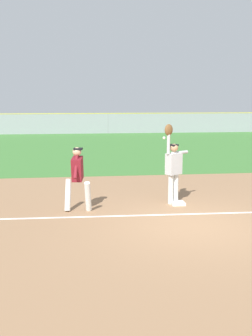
% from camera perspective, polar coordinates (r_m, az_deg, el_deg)
% --- Properties ---
extents(ground_plane, '(79.95, 79.95, 0.00)m').
position_cam_1_polar(ground_plane, '(10.11, 9.18, -7.78)').
color(ground_plane, '#936D4C').
extents(outfield_grass, '(53.08, 19.44, 0.01)m').
position_cam_1_polar(outfield_grass, '(25.84, -0.80, 2.95)').
color(outfield_grass, '#3D7533').
rests_on(outfield_grass, ground_plane).
extents(chalk_foul_line, '(12.00, 0.40, 0.01)m').
position_cam_1_polar(chalk_foul_line, '(10.82, -12.87, -6.71)').
color(chalk_foul_line, white).
rests_on(chalk_foul_line, ground_plane).
extents(first_base, '(0.39, 0.39, 0.08)m').
position_cam_1_polar(first_base, '(11.96, 7.08, -4.79)').
color(first_base, white).
rests_on(first_base, ground_plane).
extents(fielder, '(0.82, 0.56, 2.28)m').
position_cam_1_polar(fielder, '(11.87, 6.47, 0.43)').
color(fielder, silver).
rests_on(fielder, ground_plane).
extents(runner, '(0.74, 0.84, 1.72)m').
position_cam_1_polar(runner, '(11.06, -6.65, -0.90)').
color(runner, white).
rests_on(runner, ground_plane).
extents(baseball, '(0.07, 0.07, 0.07)m').
position_cam_1_polar(baseball, '(11.47, 5.22, 4.13)').
color(baseball, white).
extents(outfield_fence, '(53.16, 0.08, 1.71)m').
position_cam_1_polar(outfield_fence, '(35.41, -2.49, 6.13)').
color(outfield_fence, '#93999E').
rests_on(outfield_fence, ground_plane).
extents(parked_car_tan, '(4.41, 2.14, 1.25)m').
position_cam_1_polar(parked_car_tan, '(39.21, -9.94, 6.06)').
color(parked_car_tan, tan).
rests_on(parked_car_tan, ground_plane).
extents(parked_car_blue, '(4.49, 2.29, 1.25)m').
position_cam_1_polar(parked_car_blue, '(39.10, -0.28, 6.19)').
color(parked_car_blue, '#23389E').
rests_on(parked_car_blue, ground_plane).
extents(parked_car_white, '(4.42, 2.16, 1.25)m').
position_cam_1_polar(parked_car_white, '(40.98, 7.24, 6.28)').
color(parked_car_white, white).
rests_on(parked_car_white, ground_plane).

